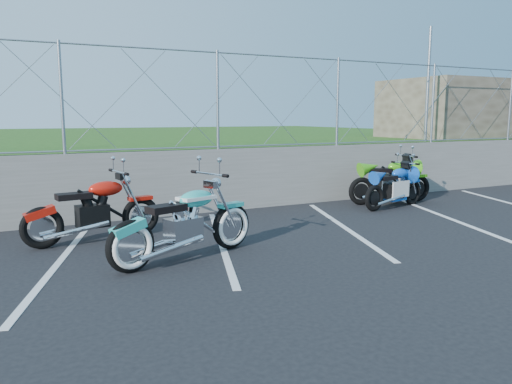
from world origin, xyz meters
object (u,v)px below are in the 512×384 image
naked_orange (96,212)px  sportbike_blue (395,189)px  cruiser_turquoise (186,226)px  sportbike_green (391,183)px

naked_orange → sportbike_blue: naked_orange is taller
cruiser_turquoise → sportbike_blue: cruiser_turquoise is taller
cruiser_turquoise → sportbike_green: cruiser_turquoise is taller
sportbike_green → sportbike_blue: size_ratio=1.13×
naked_orange → sportbike_blue: bearing=-7.6°
naked_orange → sportbike_blue: size_ratio=1.18×
sportbike_blue → sportbike_green: bearing=44.9°
cruiser_turquoise → sportbike_blue: 5.61m
sportbike_blue → naked_orange: bearing=170.3°
cruiser_turquoise → sportbike_blue: (5.34, 1.74, -0.06)m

